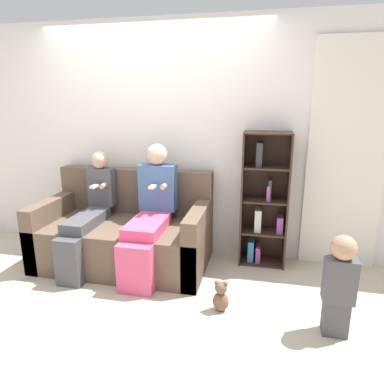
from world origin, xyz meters
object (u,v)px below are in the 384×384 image
(couch, at_px, (125,235))
(child_seated, at_px, (89,212))
(adult_seated, at_px, (151,209))
(teddy_bear, at_px, (221,297))
(toddler_standing, at_px, (339,283))
(bookshelf, at_px, (264,203))

(couch, distance_m, child_seated, 0.46)
(adult_seated, bearing_deg, teddy_bear, -36.43)
(toddler_standing, xyz_separation_m, bookshelf, (-0.57, 1.13, 0.23))
(couch, distance_m, toddler_standing, 2.16)
(child_seated, xyz_separation_m, toddler_standing, (2.33, -0.66, -0.17))
(toddler_standing, distance_m, bookshelf, 1.29)
(adult_seated, bearing_deg, toddler_standing, -22.56)
(adult_seated, distance_m, bookshelf, 1.19)
(teddy_bear, bearing_deg, adult_seated, 143.57)
(adult_seated, relative_size, child_seated, 1.09)
(adult_seated, distance_m, teddy_bear, 1.12)
(teddy_bear, bearing_deg, bookshelf, 73.14)
(bookshelf, relative_size, teddy_bear, 5.14)
(couch, bearing_deg, bookshelf, 13.22)
(adult_seated, height_order, teddy_bear, adult_seated)
(child_seated, bearing_deg, toddler_standing, -15.77)
(couch, relative_size, toddler_standing, 2.23)
(couch, relative_size, bookshelf, 1.25)
(toddler_standing, relative_size, teddy_bear, 2.89)
(teddy_bear, bearing_deg, toddler_standing, -6.99)
(couch, height_order, adult_seated, adult_seated)
(couch, bearing_deg, teddy_bear, -31.36)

